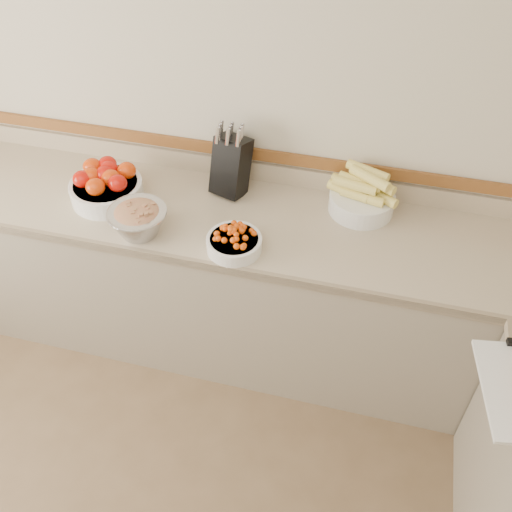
% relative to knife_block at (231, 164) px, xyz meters
% --- Properties ---
extents(back_wall, '(4.00, 0.00, 4.00)m').
position_rel_knife_block_xyz_m(back_wall, '(-0.09, 0.13, 0.25)').
color(back_wall, beige).
rests_on(back_wall, ground_plane).
extents(counter_back, '(4.00, 0.65, 1.08)m').
position_rel_knife_block_xyz_m(counter_back, '(-0.09, -0.20, -0.60)').
color(counter_back, tan).
rests_on(counter_back, ground_plane).
extents(knife_block, '(0.20, 0.22, 0.37)m').
position_rel_knife_block_xyz_m(knife_block, '(0.00, 0.00, 0.00)').
color(knife_block, black).
rests_on(knife_block, counter_back).
extents(tomato_bowl, '(0.34, 0.34, 0.17)m').
position_rel_knife_block_xyz_m(tomato_bowl, '(-0.56, -0.21, -0.07)').
color(tomato_bowl, white).
rests_on(tomato_bowl, counter_back).
extents(cherry_tomato_bowl, '(0.24, 0.24, 0.13)m').
position_rel_knife_block_xyz_m(cherry_tomato_bowl, '(0.13, -0.40, -0.11)').
color(cherry_tomato_bowl, white).
rests_on(cherry_tomato_bowl, counter_back).
extents(corn_bowl, '(0.33, 0.30, 0.22)m').
position_rel_knife_block_xyz_m(corn_bowl, '(0.63, 0.00, -0.07)').
color(corn_bowl, white).
rests_on(corn_bowl, counter_back).
extents(rhubarb_bowl, '(0.27, 0.27, 0.15)m').
position_rel_knife_block_xyz_m(rhubarb_bowl, '(-0.31, -0.40, -0.07)').
color(rhubarb_bowl, '#B2B2BA').
rests_on(rhubarb_bowl, counter_back).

